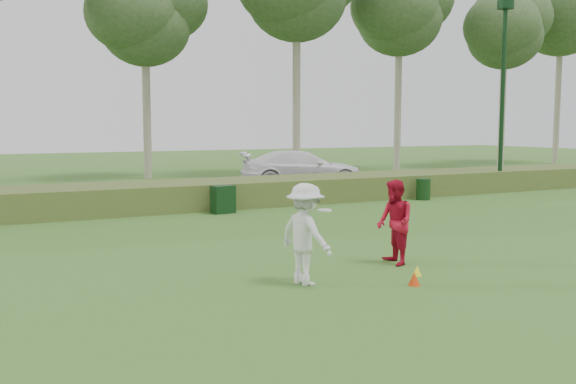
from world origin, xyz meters
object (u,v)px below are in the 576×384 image
player_white (305,234)px  car_right (302,168)px  cone_orange (414,279)px  utility_cabinet (223,199)px  cone_yellow (417,271)px  lamp_post (504,62)px  player_red (395,222)px  trash_bin (423,189)px

player_white → car_right: player_white is taller
cone_orange → car_right: car_right is taller
player_white → utility_cabinet: size_ratio=2.02×
player_white → cone_yellow: bearing=-115.2°
lamp_post → player_red: (-13.00, -9.93, -4.70)m
cone_orange → utility_cabinet: size_ratio=0.27×
player_white → player_red: bearing=-90.6°
cone_orange → car_right: bearing=68.1°
player_white → cone_orange: (1.72, -0.98, -0.81)m
lamp_post → utility_cabinet: bearing=-175.7°
trash_bin → car_right: size_ratio=0.14×
player_red → trash_bin: size_ratio=2.16×
utility_cabinet → player_red: bearing=-96.4°
cone_yellow → cone_orange: bearing=-132.4°
cone_orange → utility_cabinet: bearing=87.8°
player_white → car_right: size_ratio=0.33×
player_red → utility_cabinet: (-0.34, 8.93, -0.43)m
player_red → cone_orange: player_red is taller
player_red → car_right: player_red is taller
lamp_post → player_red: size_ratio=4.58×
lamp_post → utility_cabinet: 14.33m
cone_yellow → trash_bin: trash_bin is taller
cone_orange → trash_bin: (8.74, 10.56, 0.29)m
trash_bin → lamp_post: bearing=11.1°
cone_yellow → trash_bin: 12.93m
cone_yellow → car_right: car_right is taller
utility_cabinet → cone_yellow: bearing=-97.8°
player_red → cone_orange: (-0.74, -1.61, -0.77)m
player_white → player_red: (2.46, 0.62, -0.04)m
car_right → cone_yellow: bearing=177.1°
player_white → utility_cabinet: player_white is taller
player_white → car_right: bearing=-43.0°
player_red → trash_bin: 12.01m
trash_bin → player_red: bearing=-131.8°
player_red → car_right: size_ratio=0.31×
cone_yellow → utility_cabinet: size_ratio=0.21×
lamp_post → cone_yellow: lamp_post is taller
player_white → car_right: (8.58, 16.06, -0.04)m
cone_yellow → player_white: bearing=169.7°
lamp_post → player_white: bearing=-145.7°
utility_cabinet → cone_orange: bearing=-100.7°
player_red → car_right: (6.12, 15.44, -0.00)m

